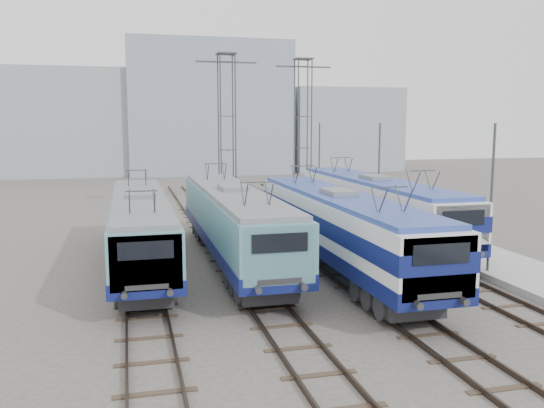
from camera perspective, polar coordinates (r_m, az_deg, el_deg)
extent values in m
plane|color=#514C47|center=(22.82, 5.19, -9.88)|extent=(160.00, 160.00, 0.00)
cube|color=#9E9E99|center=(34.09, 17.04, -3.92)|extent=(4.00, 70.00, 0.30)
cube|color=#0E1755|center=(28.60, -12.87, -3.63)|extent=(2.71, 17.13, 0.57)
cube|color=teal|center=(28.39, -12.94, -1.38)|extent=(2.66, 17.13, 1.71)
cube|color=teal|center=(20.35, -12.39, -5.55)|extent=(2.45, 0.67, 1.94)
cube|color=slate|center=(28.26, -13.00, 0.53)|extent=(2.45, 16.44, 0.19)
cube|color=#262628|center=(23.22, -12.47, -8.16)|extent=(2.00, 3.43, 0.64)
cube|color=#262628|center=(34.34, -13.06, -2.91)|extent=(2.00, 3.43, 0.64)
cube|color=#0E1755|center=(28.88, -3.90, -3.18)|extent=(2.89, 18.27, 0.61)
cube|color=teal|center=(28.67, -3.92, -0.79)|extent=(2.84, 18.27, 1.83)
cube|color=teal|center=(20.27, 0.53, -5.00)|extent=(2.62, 0.71, 2.07)
cube|color=slate|center=(28.53, -3.94, 1.22)|extent=(2.62, 17.54, 0.20)
cube|color=#262628|center=(23.25, -1.17, -7.87)|extent=(2.13, 3.65, 0.69)
cube|color=#262628|center=(34.93, -5.67, -2.51)|extent=(2.13, 3.65, 0.69)
cube|color=#0E1755|center=(27.33, 6.55, -3.86)|extent=(2.89, 18.24, 0.61)
cube|color=silver|center=(27.11, 6.59, -1.35)|extent=(2.84, 18.24, 1.82)
cube|color=#0E1755|center=(27.12, 6.58, -1.45)|extent=(2.88, 18.26, 0.71)
cube|color=silver|center=(19.36, 15.82, -5.95)|extent=(2.61, 0.71, 2.07)
cube|color=#2B4193|center=(26.96, 6.62, 0.78)|extent=(2.61, 17.51, 0.20)
cube|color=#262628|center=(22.12, 12.14, -8.89)|extent=(2.13, 3.65, 0.68)
cube|color=#262628|center=(33.12, 2.81, -3.06)|extent=(2.13, 3.65, 0.68)
cube|color=#0E1755|center=(34.42, 10.08, -1.44)|extent=(2.92, 18.43, 0.61)
cube|color=silver|center=(34.24, 10.13, 0.58)|extent=(2.87, 18.43, 1.84)
cube|color=#0E1755|center=(34.25, 10.13, 0.50)|extent=(2.91, 18.45, 0.72)
cube|color=silver|center=(26.54, 17.97, -2.24)|extent=(2.64, 0.72, 2.09)
cube|color=#2B4193|center=(34.13, 10.17, 2.29)|extent=(2.64, 17.70, 0.20)
cube|color=#262628|center=(29.18, 14.99, -4.84)|extent=(2.15, 3.69, 0.69)
cube|color=#262628|center=(40.15, 6.47, -1.13)|extent=(2.15, 3.69, 0.69)
cylinder|color=#3F4247|center=(42.47, -5.09, 6.65)|extent=(0.10, 0.10, 12.00)
cylinder|color=#3F4247|center=(42.66, -3.62, 6.67)|extent=(0.10, 0.10, 12.00)
cylinder|color=#3F4247|center=(43.55, -5.32, 6.68)|extent=(0.10, 0.10, 12.00)
cylinder|color=#3F4247|center=(43.74, -3.88, 6.70)|extent=(0.10, 0.10, 12.00)
cube|color=#3F4247|center=(43.31, -4.56, 13.84)|extent=(4.50, 0.12, 0.12)
cylinder|color=#3F4247|center=(45.88, 2.61, 6.78)|extent=(0.10, 0.10, 12.00)
cylinder|color=#3F4247|center=(46.20, 3.93, 6.78)|extent=(0.10, 0.10, 12.00)
cylinder|color=#3F4247|center=(46.93, 2.22, 6.81)|extent=(0.10, 0.10, 12.00)
cylinder|color=#3F4247|center=(47.25, 3.51, 6.81)|extent=(0.10, 0.10, 12.00)
cube|color=#3F4247|center=(46.76, 3.12, 13.42)|extent=(4.50, 0.12, 0.12)
cylinder|color=#3F4247|center=(27.73, 20.89, 0.24)|extent=(0.12, 0.12, 7.00)
cylinder|color=#3F4247|center=(38.11, 10.52, 2.63)|extent=(0.12, 0.12, 7.00)
cylinder|color=#3F4247|center=(49.23, 4.70, 3.93)|extent=(0.12, 0.12, 7.00)
cube|color=#8E969E|center=(82.75, -18.99, 7.61)|extent=(18.00, 12.00, 14.00)
cube|color=#8390A3|center=(83.26, -6.45, 9.37)|extent=(22.00, 14.00, 18.00)
cube|color=#8E969E|center=(88.20, 6.67, 7.34)|extent=(16.00, 12.00, 12.00)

